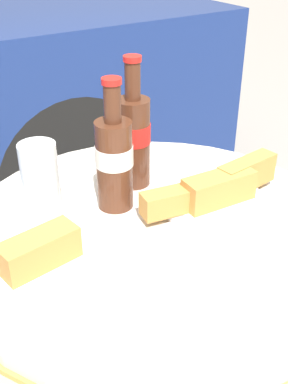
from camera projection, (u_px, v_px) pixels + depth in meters
bistro_table at (154, 306)px, 0.96m from camera, size 0.72×0.72×0.77m
cola_bottle_left at (133, 137)px, 0.94m from camera, size 0.07×0.07×0.26m
cola_bottle_right at (114, 159)px, 0.87m from camera, size 0.07×0.07×0.25m
drinking_glass at (41, 186)px, 0.84m from camera, size 0.07×0.07×0.15m
lunch_plate_near at (217, 193)px, 0.90m from camera, size 0.30×0.20×0.07m
lunch_plate_far at (42, 263)px, 0.74m from camera, size 0.22×0.22×0.07m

